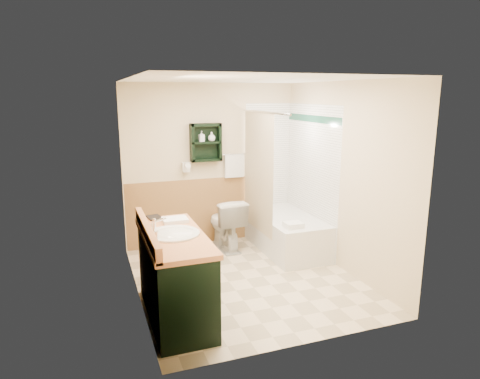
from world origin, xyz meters
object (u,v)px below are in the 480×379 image
object	(u,v)px
vanity	(175,276)
bathtub	(286,233)
vanity_book	(147,211)
soap_bottle_b	(212,138)
wall_shelf	(206,142)
soap_bottle_a	(202,139)
hair_dryer	(186,167)
toilet	(226,224)

from	to	relation	value
vanity	bathtub	bearing A→B (deg)	35.43
bathtub	vanity_book	distance (m)	2.33
vanity	soap_bottle_b	size ratio (longest dim) A/B	10.26
bathtub	soap_bottle_b	size ratio (longest dim) A/B	11.04
bathtub	wall_shelf	bearing A→B (deg)	148.34
wall_shelf	soap_bottle_a	xyz separation A→B (m)	(-0.06, -0.01, 0.05)
hair_dryer	vanity_book	bearing A→B (deg)	-118.36
soap_bottle_a	vanity	bearing A→B (deg)	-112.69
vanity_book	soap_bottle_a	bearing A→B (deg)	44.33
wall_shelf	bathtub	world-z (taller)	wall_shelf
vanity	hair_dryer	bearing A→B (deg)	73.61
toilet	bathtub	bearing A→B (deg)	154.28
toilet	soap_bottle_b	size ratio (longest dim) A/B	5.64
toilet	soap_bottle_b	distance (m)	1.28
vanity_book	toilet	bearing A→B (deg)	31.21
soap_bottle_a	vanity_book	bearing A→B (deg)	-125.92
wall_shelf	soap_bottle_a	bearing A→B (deg)	-175.38
bathtub	soap_bottle_a	world-z (taller)	soap_bottle_a
hair_dryer	vanity	size ratio (longest dim) A/B	0.17
toilet	soap_bottle_a	bearing A→B (deg)	-50.63
wall_shelf	vanity_book	bearing A→B (deg)	-127.47
vanity	soap_bottle_a	distance (m)	2.45
wall_shelf	bathtub	xyz separation A→B (m)	(1.03, -0.63, -1.29)
wall_shelf	toilet	world-z (taller)	wall_shelf
bathtub	toilet	xyz separation A→B (m)	(-0.83, 0.34, 0.12)
wall_shelf	bathtub	distance (m)	1.77
vanity	bathtub	world-z (taller)	vanity
vanity	bathtub	distance (m)	2.36
vanity	soap_bottle_a	size ratio (longest dim) A/B	9.10
bathtub	vanity_book	bearing A→B (deg)	-160.19
hair_dryer	toilet	bearing A→B (deg)	-32.20
wall_shelf	soap_bottle_b	xyz separation A→B (m)	(0.09, -0.01, 0.07)
hair_dryer	vanity_book	world-z (taller)	hair_dryer
hair_dryer	wall_shelf	bearing A→B (deg)	-4.76
vanity	soap_bottle_a	world-z (taller)	soap_bottle_a
toilet	soap_bottle_a	distance (m)	1.28
hair_dryer	bathtub	size ratio (longest dim) A/B	0.16
vanity	soap_bottle_b	distance (m)	2.51
hair_dryer	soap_bottle_b	size ratio (longest dim) A/B	1.77
wall_shelf	hair_dryer	size ratio (longest dim) A/B	2.29
vanity_book	wall_shelf	bearing A→B (deg)	42.78
wall_shelf	hair_dryer	world-z (taller)	wall_shelf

